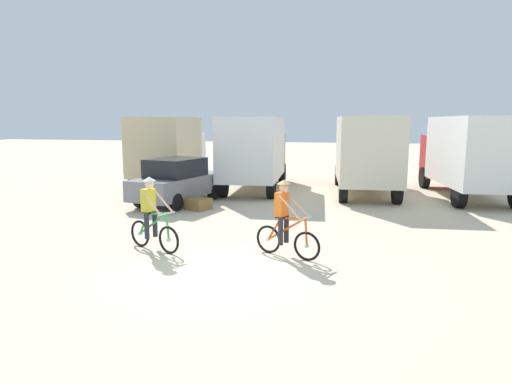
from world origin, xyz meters
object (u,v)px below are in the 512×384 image
box_truck_tan_camper (170,147)px  box_truck_avon_van (255,150)px  cyclist_orange_shirt (152,216)px  box_truck_white_box (469,153)px  supply_crate (199,204)px  sedan_parked (178,181)px  box_truck_cream_rv (366,151)px  cyclist_cowboy_hat (285,221)px

box_truck_tan_camper → box_truck_avon_van: 4.64m
cyclist_orange_shirt → box_truck_avon_van: bearing=89.0°
cyclist_orange_shirt → box_truck_white_box: bearing=47.1°
box_truck_white_box → supply_crate: size_ratio=9.52×
box_truck_tan_camper → sedan_parked: size_ratio=1.57×
box_truck_avon_van → cyclist_orange_shirt: 10.14m
box_truck_white_box → sedan_parked: bearing=-160.2°
box_truck_tan_camper → supply_crate: size_ratio=9.59×
box_truck_cream_rv → box_truck_white_box: 4.14m
box_truck_cream_rv → cyclist_orange_shirt: box_truck_cream_rv is taller
box_truck_tan_camper → cyclist_cowboy_hat: 13.13m
sedan_parked → cyclist_cowboy_hat: cyclist_cowboy_hat is taller
box_truck_avon_van → box_truck_white_box: bearing=-0.8°
cyclist_cowboy_hat → box_truck_cream_rv: bearing=79.3°
sedan_parked → cyclist_cowboy_hat: (5.18, -5.73, -0.04)m
box_truck_avon_van → cyclist_orange_shirt: (-0.17, -10.09, -1.03)m
box_truck_tan_camper → box_truck_white_box: size_ratio=1.01×
sedan_parked → box_truck_tan_camper: bearing=117.3°
box_truck_avon_van → box_truck_cream_rv: same height
sedan_parked → box_truck_cream_rv: bearing=30.2°
box_truck_avon_van → box_truck_tan_camper: bearing=170.9°
box_truck_cream_rv → cyclist_orange_shirt: 11.32m
box_truck_cream_rv → supply_crate: (-5.83, -5.02, -1.67)m
box_truck_cream_rv → box_truck_tan_camper: bearing=175.3°
box_truck_white_box → supply_crate: 11.25m
box_truck_white_box → cyclist_cowboy_hat: box_truck_white_box is taller
box_truck_tan_camper → box_truck_cream_rv: 9.57m
box_truck_cream_rv → cyclist_cowboy_hat: (-1.85, -9.81, -1.03)m
cyclist_orange_shirt → cyclist_cowboy_hat: same height
box_truck_cream_rv → sedan_parked: size_ratio=1.55×
box_truck_tan_camper → box_truck_cream_rv: (9.54, -0.78, 0.00)m
box_truck_avon_van → cyclist_orange_shirt: size_ratio=3.80×
box_truck_white_box → supply_crate: box_truck_white_box is taller
box_truck_white_box → cyclist_orange_shirt: size_ratio=3.83×
cyclist_orange_shirt → box_truck_tan_camper: bearing=112.2°
sedan_parked → cyclist_cowboy_hat: size_ratio=2.46×
box_truck_avon_van → box_truck_white_box: (9.09, -0.12, 0.00)m
sedan_parked → box_truck_avon_van: bearing=63.4°
box_truck_cream_rv → box_truck_white_box: same height
box_truck_tan_camper → supply_crate: box_truck_tan_camper is taller
box_truck_cream_rv → supply_crate: bearing=-139.3°
supply_crate → box_truck_tan_camper: bearing=122.6°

